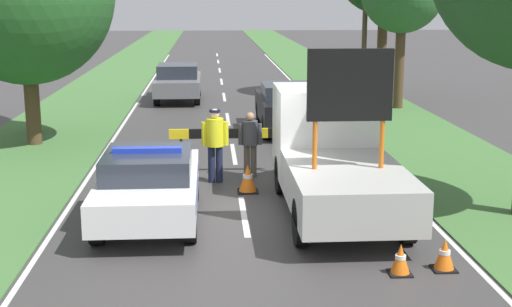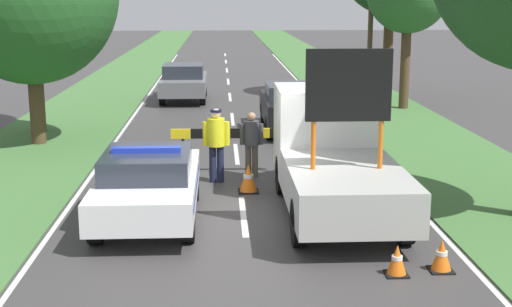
{
  "view_description": "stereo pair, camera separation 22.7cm",
  "coord_description": "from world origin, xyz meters",
  "px_view_note": "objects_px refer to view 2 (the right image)",
  "views": [
    {
      "loc": [
        -0.68,
        -14.05,
        4.36
      ],
      "look_at": [
        0.3,
        0.64,
        1.1
      ],
      "focal_mm": 50.0,
      "sensor_mm": 36.0,
      "label": 1
    },
    {
      "loc": [
        -0.46,
        -14.07,
        4.36
      ],
      "look_at": [
        0.3,
        0.64,
        1.1
      ],
      "focal_mm": 50.0,
      "sensor_mm": 36.0,
      "label": 2
    }
  ],
  "objects_px": {
    "queued_car_suv_grey": "(184,81)",
    "traffic_cone_centre_front": "(397,260)",
    "pedestrian_civilian": "(252,139)",
    "traffic_cone_near_police": "(330,150)",
    "police_car": "(148,183)",
    "traffic_cone_behind_barrier": "(442,256)",
    "traffic_cone_near_truck": "(248,178)",
    "road_barrier": "(230,136)",
    "work_truck": "(333,154)",
    "police_officer": "(216,139)",
    "queued_car_sedan_black": "(291,106)",
    "utility_pole": "(371,19)"
  },
  "relations": [
    {
      "from": "queued_car_suv_grey",
      "to": "traffic_cone_centre_front",
      "type": "bearing_deg",
      "value": 102.25
    },
    {
      "from": "road_barrier",
      "to": "work_truck",
      "type": "bearing_deg",
      "value": -58.8
    },
    {
      "from": "traffic_cone_near_police",
      "to": "queued_car_suv_grey",
      "type": "distance_m",
      "value": 12.49
    },
    {
      "from": "police_officer",
      "to": "queued_car_suv_grey",
      "type": "relative_size",
      "value": 0.39
    },
    {
      "from": "police_car",
      "to": "traffic_cone_near_truck",
      "type": "xyz_separation_m",
      "value": [
        2.06,
        1.94,
        -0.43
      ]
    },
    {
      "from": "traffic_cone_near_police",
      "to": "utility_pole",
      "type": "distance_m",
      "value": 10.87
    },
    {
      "from": "traffic_cone_centre_front",
      "to": "work_truck",
      "type": "bearing_deg",
      "value": 97.0
    },
    {
      "from": "road_barrier",
      "to": "traffic_cone_near_truck",
      "type": "distance_m",
      "value": 1.95
    },
    {
      "from": "utility_pole",
      "to": "traffic_cone_behind_barrier",
      "type": "bearing_deg",
      "value": -97.97
    },
    {
      "from": "queued_car_sedan_black",
      "to": "utility_pole",
      "type": "relative_size",
      "value": 0.65
    },
    {
      "from": "traffic_cone_behind_barrier",
      "to": "queued_car_suv_grey",
      "type": "xyz_separation_m",
      "value": [
        -5.07,
        19.72,
        0.55
      ]
    },
    {
      "from": "road_barrier",
      "to": "traffic_cone_near_truck",
      "type": "xyz_separation_m",
      "value": [
        0.38,
        -1.81,
        -0.62
      ]
    },
    {
      "from": "police_officer",
      "to": "police_car",
      "type": "bearing_deg",
      "value": 51.8
    },
    {
      "from": "police_car",
      "to": "road_barrier",
      "type": "xyz_separation_m",
      "value": [
        1.68,
        3.75,
        0.19
      ]
    },
    {
      "from": "work_truck",
      "to": "pedestrian_civilian",
      "type": "xyz_separation_m",
      "value": [
        -1.57,
        2.74,
        -0.21
      ]
    },
    {
      "from": "police_officer",
      "to": "traffic_cone_near_police",
      "type": "relative_size",
      "value": 3.18
    },
    {
      "from": "work_truck",
      "to": "utility_pole",
      "type": "xyz_separation_m",
      "value": [
        3.74,
        14.43,
        2.31
      ]
    },
    {
      "from": "traffic_cone_near_police",
      "to": "traffic_cone_centre_front",
      "type": "xyz_separation_m",
      "value": [
        -0.18,
        -8.22,
        -0.03
      ]
    },
    {
      "from": "police_car",
      "to": "work_truck",
      "type": "bearing_deg",
      "value": 3.69
    },
    {
      "from": "work_truck",
      "to": "traffic_cone_centre_front",
      "type": "height_order",
      "value": "work_truck"
    },
    {
      "from": "pedestrian_civilian",
      "to": "traffic_cone_behind_barrier",
      "type": "height_order",
      "value": "pedestrian_civilian"
    },
    {
      "from": "pedestrian_civilian",
      "to": "traffic_cone_behind_barrier",
      "type": "relative_size",
      "value": 3.04
    },
    {
      "from": "traffic_cone_centre_front",
      "to": "traffic_cone_behind_barrier",
      "type": "bearing_deg",
      "value": 10.04
    },
    {
      "from": "police_car",
      "to": "traffic_cone_centre_front",
      "type": "bearing_deg",
      "value": -41.59
    },
    {
      "from": "traffic_cone_behind_barrier",
      "to": "queued_car_sedan_black",
      "type": "height_order",
      "value": "queued_car_sedan_black"
    },
    {
      "from": "pedestrian_civilian",
      "to": "traffic_cone_near_police",
      "type": "distance_m",
      "value": 2.9
    },
    {
      "from": "pedestrian_civilian",
      "to": "queued_car_suv_grey",
      "type": "bearing_deg",
      "value": 112.71
    },
    {
      "from": "work_truck",
      "to": "traffic_cone_near_truck",
      "type": "relative_size",
      "value": 8.5
    },
    {
      "from": "work_truck",
      "to": "road_barrier",
      "type": "height_order",
      "value": "work_truck"
    },
    {
      "from": "pedestrian_civilian",
      "to": "traffic_cone_centre_front",
      "type": "relative_size",
      "value": 3.18
    },
    {
      "from": "traffic_cone_centre_front",
      "to": "utility_pole",
      "type": "distance_m",
      "value": 18.71
    },
    {
      "from": "work_truck",
      "to": "queued_car_sedan_black",
      "type": "distance_m",
      "value": 8.76
    },
    {
      "from": "queued_car_suv_grey",
      "to": "traffic_cone_near_police",
      "type": "bearing_deg",
      "value": 111.08
    },
    {
      "from": "road_barrier",
      "to": "traffic_cone_near_police",
      "type": "relative_size",
      "value": 5.28
    },
    {
      "from": "traffic_cone_centre_front",
      "to": "queued_car_suv_grey",
      "type": "relative_size",
      "value": 0.11
    },
    {
      "from": "pedestrian_civilian",
      "to": "traffic_cone_near_truck",
      "type": "bearing_deg",
      "value": -82.64
    },
    {
      "from": "traffic_cone_centre_front",
      "to": "traffic_cone_behind_barrier",
      "type": "height_order",
      "value": "traffic_cone_behind_barrier"
    },
    {
      "from": "road_barrier",
      "to": "pedestrian_civilian",
      "type": "relative_size",
      "value": 1.83
    },
    {
      "from": "work_truck",
      "to": "queued_car_suv_grey",
      "type": "distance_m",
      "value": 16.61
    },
    {
      "from": "pedestrian_civilian",
      "to": "utility_pole",
      "type": "xyz_separation_m",
      "value": [
        5.31,
        11.68,
        2.52
      ]
    },
    {
      "from": "traffic_cone_near_police",
      "to": "utility_pole",
      "type": "bearing_deg",
      "value": 72.6
    },
    {
      "from": "utility_pole",
      "to": "police_officer",
      "type": "bearing_deg",
      "value": -116.94
    },
    {
      "from": "police_car",
      "to": "traffic_cone_near_truck",
      "type": "relative_size",
      "value": 6.98
    },
    {
      "from": "police_car",
      "to": "traffic_cone_near_police",
      "type": "bearing_deg",
      "value": 44.11
    },
    {
      "from": "road_barrier",
      "to": "queued_car_suv_grey",
      "type": "bearing_deg",
      "value": 95.62
    },
    {
      "from": "work_truck",
      "to": "queued_car_suv_grey",
      "type": "bearing_deg",
      "value": -75.18
    },
    {
      "from": "road_barrier",
      "to": "police_officer",
      "type": "distance_m",
      "value": 0.95
    },
    {
      "from": "utility_pole",
      "to": "queued_car_sedan_black",
      "type": "bearing_deg",
      "value": -123.48
    },
    {
      "from": "queued_car_suv_grey",
      "to": "work_truck",
      "type": "bearing_deg",
      "value": 103.42
    },
    {
      "from": "pedestrian_civilian",
      "to": "utility_pole",
      "type": "bearing_deg",
      "value": 78.6
    }
  ]
}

